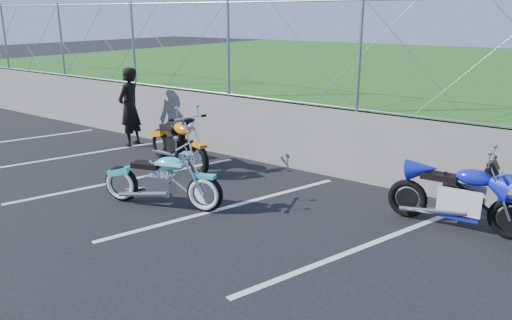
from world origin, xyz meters
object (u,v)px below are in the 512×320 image
Objects in this scene: cruiser_turquoise at (163,182)px; sportbike_blue at (460,199)px; person_standing at (129,107)px; naked_orange at (179,145)px.

sportbike_blue reaches higher than cruiser_turquoise.
cruiser_turquoise is 1.11× the size of person_standing.
naked_orange is at bearing 179.32° from sportbike_blue.
naked_orange is 5.42m from sportbike_blue.
cruiser_turquoise is 1.01× the size of sportbike_blue.
person_standing is (-3.49, 2.32, 0.50)m from cruiser_turquoise.
sportbike_blue is (4.10, 1.93, 0.03)m from cruiser_turquoise.
naked_orange is 1.06× the size of sportbike_blue.
naked_orange reaches higher than sportbike_blue.
sportbike_blue is at bearing 71.49° from person_standing.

